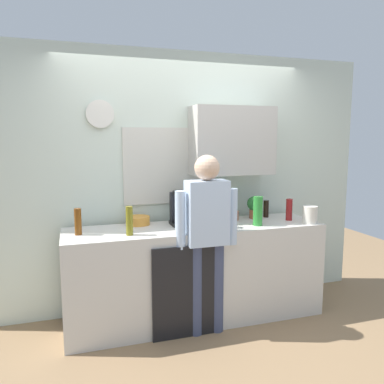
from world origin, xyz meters
name	(u,v)px	position (x,y,z in m)	size (l,w,h in m)	color
ground_plane	(206,332)	(0.00, 0.00, 0.00)	(8.00, 8.00, 0.00)	#8C6D4C
kitchen_counter	(196,272)	(0.00, 0.30, 0.46)	(2.44, 0.64, 0.91)	beige
dishwasher_panel	(184,293)	(-0.22, -0.03, 0.41)	(0.56, 0.02, 0.82)	black
back_wall_assembly	(189,175)	(0.06, 0.70, 1.36)	(4.04, 0.42, 2.60)	silver
coffee_maker	(180,209)	(-0.12, 0.42, 1.06)	(0.20, 0.20, 0.33)	black
bottle_clear_soda	(258,211)	(0.57, 0.15, 1.05)	(0.09, 0.09, 0.28)	#2D8C33
bottle_green_wine	(230,207)	(0.38, 0.36, 1.06)	(0.07, 0.07, 0.30)	#195923
bottle_red_vinegar	(289,210)	(0.98, 0.26, 1.02)	(0.06, 0.06, 0.22)	maroon
bottle_amber_beer	(78,222)	(-1.07, 0.30, 1.03)	(0.06, 0.06, 0.23)	brown
bottle_olive_oil	(129,221)	(-0.65, 0.15, 1.04)	(0.06, 0.06, 0.25)	olive
bottle_dark_sauce	(266,209)	(0.84, 0.47, 1.00)	(0.06, 0.06, 0.18)	black
cup_terracotta_mug	(235,216)	(0.46, 0.44, 0.96)	(0.08, 0.08, 0.09)	#B26647
cup_white_mug	(193,227)	(-0.10, 0.08, 0.96)	(0.08, 0.08, 0.10)	white
cup_blue_mug	(230,222)	(0.28, 0.14, 0.96)	(0.08, 0.08, 0.10)	#3351B2
mixing_bowl	(138,221)	(-0.51, 0.53, 0.95)	(0.22, 0.22, 0.08)	orange
potted_plant	(254,206)	(0.69, 0.46, 1.05)	(0.15, 0.15, 0.23)	#9E5638
storage_canister	(310,215)	(1.10, 0.08, 1.00)	(0.14, 0.14, 0.17)	silver
person_at_sink	(207,230)	(0.00, 0.00, 0.95)	(0.57, 0.22, 1.60)	#3F4766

